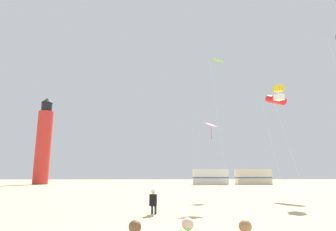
% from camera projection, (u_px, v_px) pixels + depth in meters
% --- Properties ---
extents(kite_flyer_standing, '(0.36, 0.52, 1.16)m').
position_uv_depth(kite_flyer_standing, '(153.00, 201.00, 13.33)').
color(kite_flyer_standing, black).
rests_on(kite_flyer_standing, ground).
extents(kite_tube_scarlet, '(2.47, 2.79, 9.43)m').
position_uv_depth(kite_tube_scarlet, '(276.00, 99.00, 26.54)').
color(kite_tube_scarlet, silver).
rests_on(kite_tube_scarlet, ground).
extents(kite_diamond_magenta, '(2.13, 2.39, 6.09)m').
position_uv_depth(kite_diamond_magenta, '(210.00, 127.00, 23.52)').
color(kite_diamond_magenta, silver).
rests_on(kite_diamond_magenta, ground).
extents(kite_diamond_lime, '(1.46, 1.46, 11.45)m').
position_uv_depth(kite_diamond_lime, '(219.00, 66.00, 23.74)').
color(kite_diamond_lime, silver).
rests_on(kite_diamond_lime, ground).
extents(kite_box_gold, '(1.67, 1.93, 8.60)m').
position_uv_depth(kite_box_gold, '(279.00, 93.00, 21.92)').
color(kite_box_gold, silver).
rests_on(kite_box_gold, ground).
extents(lighthouse_distant, '(2.80, 2.80, 16.80)m').
position_uv_depth(lighthouse_distant, '(44.00, 143.00, 54.81)').
color(lighthouse_distant, red).
rests_on(lighthouse_distant, ground).
extents(rv_van_white, '(6.55, 2.66, 2.80)m').
position_uv_depth(rv_van_white, '(210.00, 177.00, 52.48)').
color(rv_van_white, white).
rests_on(rv_van_white, ground).
extents(rv_van_cream, '(6.47, 2.43, 2.80)m').
position_uv_depth(rv_van_cream, '(253.00, 177.00, 53.24)').
color(rv_van_cream, beige).
rests_on(rv_van_cream, ground).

